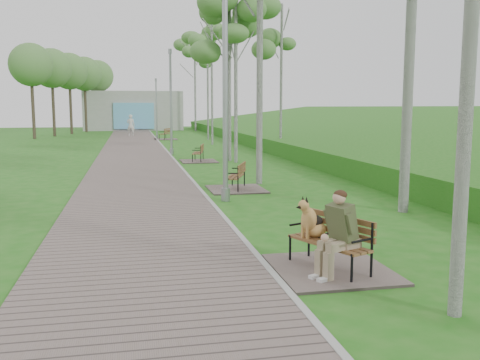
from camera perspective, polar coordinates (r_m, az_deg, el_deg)
name	(u,v)px	position (r m, az deg, el deg)	size (l,w,h in m)	color
ground	(281,286)	(7.36, 4.41, -11.16)	(120.00, 120.00, 0.00)	#1D6714
walkway	(134,153)	(28.28, -11.23, 2.84)	(3.50, 67.00, 0.04)	#72615C
kerb	(168,152)	(28.35, -7.68, 2.94)	(0.10, 67.00, 0.05)	#999993
embankment	(392,151)	(30.20, 15.92, 2.96)	(14.00, 70.00, 1.60)	#427929
building_north	(133,111)	(57.66, -11.30, 7.25)	(10.00, 5.20, 4.00)	#9E9E99
bench_main	(327,245)	(7.91, 9.27, -6.85)	(1.65, 1.84, 1.44)	#72615C
bench_second	(235,184)	(15.46, -0.52, -0.42)	(1.59, 1.76, 0.97)	#72615C
bench_third	(198,158)	(23.57, -4.50, 2.38)	(1.56, 1.73, 0.96)	#72615C
bench_far	(165,137)	(40.03, -7.99, 4.57)	(1.68, 1.87, 1.03)	#72615C
lamp_post_near	(225,92)	(13.47, -1.59, 9.34)	(0.23, 0.23, 5.89)	gray
lamp_post_second	(171,106)	(27.24, -7.38, 7.86)	(0.20, 0.20, 5.24)	gray
lamp_post_third	(157,111)	(41.50, -8.90, 7.33)	(0.18, 0.18, 4.54)	gray
pedestrian_near	(131,125)	(45.04, -11.57, 5.73)	(0.65, 0.43, 1.79)	silver
birch_mid_a	(229,31)	(24.03, -1.14, 15.58)	(2.23, 2.23, 7.19)	silver
birch_mid_b	(282,32)	(27.45, 4.47, 15.45)	(2.28, 2.28, 7.71)	silver
birch_mid_c	(236,6)	(23.42, -0.46, 18.04)	(2.61, 2.61, 8.35)	silver
birch_far_b	(212,35)	(34.47, -3.05, 15.17)	(2.51, 2.51, 8.69)	silver
birch_far_c	(207,41)	(39.68, -3.49, 14.57)	(2.26, 2.26, 9.02)	silver
birch_distant_b	(195,55)	(53.99, -4.84, 13.13)	(2.91, 2.91, 9.47)	silver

